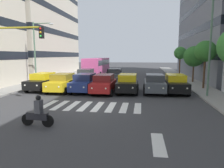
# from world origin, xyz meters

# --- Properties ---
(ground_plane) EXTENTS (180.00, 180.00, 0.00)m
(ground_plane) POSITION_xyz_m (0.00, 0.00, 0.00)
(ground_plane) COLOR #38383A
(building_right_block_0) EXTENTS (10.03, 19.68, 25.33)m
(building_right_block_0) POSITION_xyz_m (15.75, -21.68, 12.66)
(building_right_block_0) COLOR beige
(building_right_block_0) RESTS_ON ground_plane
(crosswalk_markings) EXTENTS (6.75, 2.80, 0.01)m
(crosswalk_markings) POSITION_xyz_m (0.00, 0.00, 0.00)
(crosswalk_markings) COLOR silver
(crosswalk_markings) RESTS_ON ground_plane
(lane_arrow_0) EXTENTS (0.50, 2.20, 0.01)m
(lane_arrow_0) POSITION_xyz_m (-4.08, 5.50, 0.00)
(lane_arrow_0) COLOR silver
(lane_arrow_0) RESTS_ON ground_plane
(car_0) EXTENTS (2.02, 4.44, 1.72)m
(car_0) POSITION_xyz_m (-6.47, -6.03, 0.89)
(car_0) COLOR black
(car_0) RESTS_ON ground_plane
(car_1) EXTENTS (2.02, 4.44, 1.72)m
(car_1) POSITION_xyz_m (-4.56, -5.84, 0.89)
(car_1) COLOR #474C51
(car_1) RESTS_ON ground_plane
(car_2) EXTENTS (2.02, 4.44, 1.72)m
(car_2) POSITION_xyz_m (-2.08, -5.63, 0.89)
(car_2) COLOR black
(car_2) RESTS_ON ground_plane
(car_3) EXTENTS (2.02, 4.44, 1.72)m
(car_3) POSITION_xyz_m (0.08, -5.02, 0.89)
(car_3) COLOR maroon
(car_3) RESTS_ON ground_plane
(car_4) EXTENTS (2.02, 4.44, 1.72)m
(car_4) POSITION_xyz_m (2.01, -5.35, 0.89)
(car_4) COLOR navy
(car_4) RESTS_ON ground_plane
(car_5) EXTENTS (2.02, 4.44, 1.72)m
(car_5) POSITION_xyz_m (4.16, -5.22, 0.89)
(car_5) COLOR gold
(car_5) RESTS_ON ground_plane
(car_6) EXTENTS (2.02, 4.44, 1.72)m
(car_6) POSITION_xyz_m (6.43, -5.75, 0.89)
(car_6) COLOR black
(car_6) RESTS_ON ground_plane
(car_row2_0) EXTENTS (2.02, 4.44, 1.72)m
(car_row2_0) POSITION_xyz_m (0.20, -13.76, 0.89)
(car_row2_0) COLOR #474C51
(car_row2_0) RESTS_ON ground_plane
(car_row2_1) EXTENTS (2.02, 4.44, 1.72)m
(car_row2_1) POSITION_xyz_m (3.82, -12.24, 0.89)
(car_row2_1) COLOR #474C51
(car_row2_1) RESTS_ON ground_plane
(bus_behind_traffic) EXTENTS (2.78, 10.50, 3.00)m
(bus_behind_traffic) POSITION_xyz_m (4.16, -20.83, 1.86)
(bus_behind_traffic) COLOR #DB5193
(bus_behind_traffic) RESTS_ON ground_plane
(motorcycle_with_rider) EXTENTS (1.70, 0.38, 1.57)m
(motorcycle_with_rider) POSITION_xyz_m (1.61, 4.29, 0.65)
(motorcycle_with_rider) COLOR black
(motorcycle_with_rider) RESTS_ON ground_plane
(traffic_light_gantry) EXTENTS (4.73, 0.36, 5.50)m
(traffic_light_gantry) POSITION_xyz_m (6.39, 0.31, 3.73)
(traffic_light_gantry) COLOR #AD991E
(traffic_light_gantry) RESTS_ON ground_plane
(street_lamp_left) EXTENTS (2.36, 0.28, 7.98)m
(street_lamp_left) POSITION_xyz_m (-8.43, -4.28, 4.90)
(street_lamp_left) COLOR #4C6B56
(street_lamp_left) RESTS_ON sidewalk_left
(street_lamp_right) EXTENTS (2.44, 0.28, 7.00)m
(street_lamp_right) POSITION_xyz_m (8.38, -8.75, 4.39)
(street_lamp_right) COLOR #4C6B56
(street_lamp_right) RESTS_ON sidewalk_right
(street_tree_1) EXTENTS (2.11, 2.11, 4.77)m
(street_tree_1) POSITION_xyz_m (-9.60, -8.40, 3.84)
(street_tree_1) COLOR #513823
(street_tree_1) RESTS_ON sidewalk_left
(street_tree_2) EXTENTS (2.55, 2.55, 4.45)m
(street_tree_2) POSITION_xyz_m (-9.75, -13.54, 3.32)
(street_tree_2) COLOR #513823
(street_tree_2) RESTS_ON sidewalk_left
(street_tree_3) EXTENTS (1.95, 1.95, 4.67)m
(street_tree_3) POSITION_xyz_m (-9.30, -20.52, 3.81)
(street_tree_3) COLOR #513823
(street_tree_3) RESTS_ON sidewalk_left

